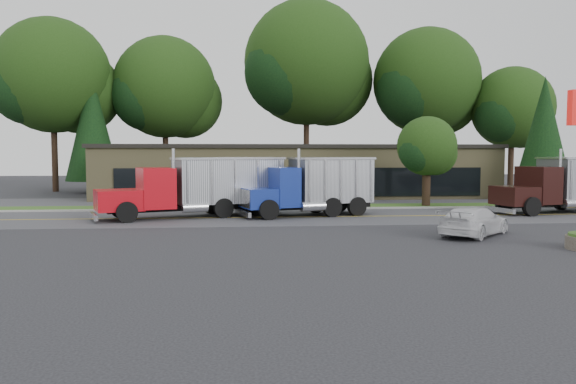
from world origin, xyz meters
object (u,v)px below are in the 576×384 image
(dump_truck_maroon, at_px, (568,183))
(rally_car, at_px, (474,221))
(dump_truck_blue, at_px, (314,185))
(dump_truck_red, at_px, (204,185))

(dump_truck_maroon, distance_m, rally_car, 13.30)
(dump_truck_blue, distance_m, rally_car, 10.40)
(dump_truck_blue, xyz_separation_m, rally_car, (5.92, -8.47, -1.15))
(dump_truck_red, distance_m, rally_car, 14.94)
(dump_truck_blue, height_order, dump_truck_maroon, same)
(rally_car, bearing_deg, dump_truck_blue, -10.24)
(dump_truck_blue, height_order, rally_car, dump_truck_blue)
(rally_car, bearing_deg, dump_truck_red, 10.28)
(dump_truck_maroon, relative_size, rally_car, 2.03)
(dump_truck_maroon, bearing_deg, dump_truck_red, -12.42)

